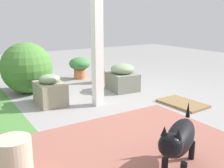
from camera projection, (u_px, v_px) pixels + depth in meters
name	position (u px, v px, depth m)	size (l,w,h in m)	color
ground_plane	(110.00, 108.00, 3.40)	(12.00, 12.00, 0.00)	gray
brick_path	(120.00, 162.00, 2.13)	(1.80, 2.40, 0.02)	#94574A
porch_pillar	(97.00, 6.00, 3.22)	(0.12, 0.12, 2.54)	white
stone_planter_nearest	(122.00, 78.00, 4.20)	(0.51, 0.45, 0.43)	gray
stone_planter_mid	(50.00, 91.00, 3.52)	(0.47, 0.35, 0.41)	gray
round_shrub	(27.00, 68.00, 4.02)	(0.78, 0.78, 0.78)	#457A32
terracotta_pot_spiky	(100.00, 69.00, 4.66)	(0.22, 0.22, 0.52)	#B05C40
terracotta_pot_broad	(80.00, 66.00, 4.97)	(0.40, 0.40, 0.41)	#C56F46
dog	(179.00, 139.00, 1.93)	(0.49, 0.65, 0.48)	black
ceramic_urn	(15.00, 160.00, 1.85)	(0.25, 0.25, 0.33)	beige
doormat	(182.00, 103.00, 3.54)	(0.62, 0.39, 0.03)	olive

